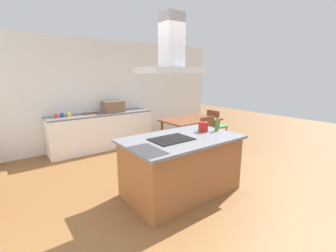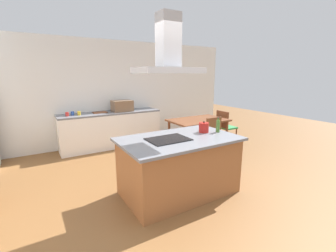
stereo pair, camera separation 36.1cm
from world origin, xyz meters
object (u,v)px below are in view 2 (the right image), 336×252
at_px(cooktop, 168,139).
at_px(cutting_board, 100,112).
at_px(tea_kettle, 204,127).
at_px(coffee_mug_yellow, 79,113).
at_px(olive_oil_bottle, 218,126).
at_px(chair_facing_island, 217,135).
at_px(dining_table, 198,123).
at_px(coffee_mug_red, 67,114).
at_px(chair_at_right_end, 225,125).
at_px(range_hood, 168,54).
at_px(coffee_mug_blue, 72,113).
at_px(countertop_microwave, 122,106).

distance_m(cooktop, cutting_board, 2.94).
distance_m(tea_kettle, coffee_mug_yellow, 3.13).
relative_size(cooktop, olive_oil_bottle, 2.43).
xyz_separation_m(tea_kettle, cutting_board, (-0.95, 2.86, -0.07)).
bearing_deg(chair_facing_island, coffee_mug_yellow, 142.79).
xyz_separation_m(coffee_mug_yellow, dining_table, (2.55, -1.27, -0.28)).
xyz_separation_m(coffee_mug_red, chair_at_right_end, (3.72, -1.27, -0.44)).
height_order(coffee_mug_red, chair_at_right_end, coffee_mug_red).
bearing_deg(coffee_mug_yellow, chair_at_right_end, -20.14).
height_order(olive_oil_bottle, range_hood, range_hood).
distance_m(coffee_mug_blue, dining_table, 3.01).
bearing_deg(cutting_board, range_hood, -85.66).
distance_m(cooktop, chair_at_right_end, 3.18).
distance_m(tea_kettle, dining_table, 1.88).
height_order(cooktop, coffee_mug_blue, coffee_mug_blue).
height_order(coffee_mug_yellow, range_hood, range_hood).
relative_size(countertop_microwave, coffee_mug_blue, 5.56).
distance_m(cooktop, coffee_mug_yellow, 2.93).
relative_size(olive_oil_bottle, coffee_mug_red, 2.74).
bearing_deg(chair_facing_island, coffee_mug_red, 145.37).
bearing_deg(coffee_mug_blue, cutting_board, 2.30).
distance_m(cutting_board, dining_table, 2.47).
height_order(cooktop, olive_oil_bottle, olive_oil_bottle).
bearing_deg(coffee_mug_red, countertop_microwave, 1.53).
bearing_deg(dining_table, range_hood, -139.22).
xyz_separation_m(cooktop, cutting_board, (-0.22, 2.93, 0.00)).
bearing_deg(olive_oil_bottle, chair_at_right_end, 41.84).
xyz_separation_m(coffee_mug_yellow, cutting_board, (0.51, 0.09, -0.04)).
height_order(chair_at_right_end, chair_facing_island, same).
relative_size(tea_kettle, cutting_board, 0.63).
relative_size(tea_kettle, coffee_mug_red, 2.39).
bearing_deg(coffee_mug_yellow, cooktop, -75.58).
xyz_separation_m(cooktop, coffee_mug_red, (-0.99, 2.84, 0.04)).
relative_size(cooktop, tea_kettle, 2.79).
relative_size(coffee_mug_yellow, chair_facing_island, 0.10).
bearing_deg(chair_at_right_end, chair_facing_island, -143.99).
bearing_deg(olive_oil_bottle, tea_kettle, 152.33).
xyz_separation_m(cutting_board, range_hood, (0.22, -2.93, 1.19)).
distance_m(cutting_board, chair_facing_island, 2.90).
relative_size(cooktop, coffee_mug_yellow, 6.67).
bearing_deg(coffee_mug_red, olive_oil_bottle, -56.26).
bearing_deg(dining_table, countertop_microwave, 138.38).
distance_m(coffee_mug_yellow, chair_at_right_end, 3.72).
height_order(cooktop, cutting_board, cutting_board).
height_order(coffee_mug_red, dining_table, coffee_mug_red).
bearing_deg(cooktop, chair_facing_island, 26.43).
height_order(tea_kettle, coffee_mug_yellow, tea_kettle).
xyz_separation_m(olive_oil_bottle, range_hood, (-0.94, 0.04, 1.10)).
distance_m(tea_kettle, chair_facing_island, 1.45).
height_order(tea_kettle, olive_oil_bottle, olive_oil_bottle).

